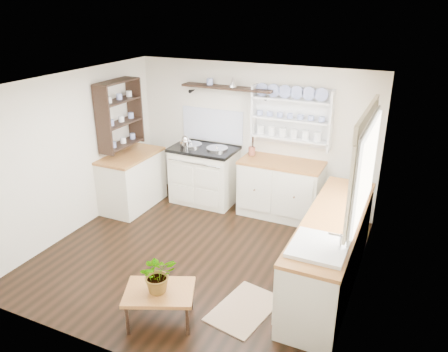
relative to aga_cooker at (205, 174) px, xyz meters
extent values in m
cube|color=black|center=(0.72, -1.57, -0.48)|extent=(4.00, 3.80, 0.01)
cube|color=silver|center=(0.72, 0.33, 0.67)|extent=(4.00, 0.02, 2.30)
cube|color=silver|center=(2.72, -1.57, 0.67)|extent=(0.02, 3.80, 2.30)
cube|color=silver|center=(-1.28, -1.57, 0.67)|extent=(0.02, 3.80, 2.30)
cube|color=white|center=(0.72, -1.57, 1.82)|extent=(4.00, 3.80, 0.01)
cube|color=white|center=(2.68, -1.42, 1.02)|extent=(0.04, 1.40, 1.00)
cube|color=white|center=(2.66, -1.42, 1.02)|extent=(0.02, 1.50, 1.10)
cube|color=#F9EAC7|center=(2.64, -1.42, 1.60)|extent=(0.04, 1.55, 0.18)
cube|color=white|center=(0.00, 0.00, -0.03)|extent=(1.03, 0.67, 0.90)
cube|color=black|center=(0.00, 0.00, 0.44)|extent=(1.07, 0.71, 0.05)
cylinder|color=silver|center=(-0.24, 0.00, 0.48)|extent=(0.35, 0.35, 0.03)
cylinder|color=silver|center=(0.24, 0.00, 0.48)|extent=(0.35, 0.35, 0.03)
cylinder|color=silver|center=(0.00, -0.37, 0.32)|extent=(0.92, 0.02, 0.02)
cube|color=#EDE5CC|center=(1.32, 0.03, -0.04)|extent=(1.25, 0.60, 0.88)
cube|color=brown|center=(1.32, 0.03, 0.40)|extent=(1.27, 0.63, 0.04)
cube|color=#EDE5CC|center=(2.42, -1.47, -0.04)|extent=(0.60, 2.40, 0.88)
cube|color=brown|center=(2.42, -1.47, 0.40)|extent=(0.62, 2.43, 0.04)
cube|color=white|center=(2.42, -2.22, 0.32)|extent=(0.55, 0.60, 0.28)
cylinder|color=silver|center=(2.62, -2.22, 0.52)|extent=(0.02, 0.02, 0.22)
cube|color=#EDE5CC|center=(-0.98, -0.67, -0.04)|extent=(0.60, 1.10, 0.88)
cube|color=brown|center=(-0.98, -0.67, 0.40)|extent=(0.62, 1.13, 0.04)
cube|color=white|center=(1.37, 0.31, 1.07)|extent=(1.20, 0.03, 0.90)
cube|color=white|center=(1.37, 0.22, 1.07)|extent=(1.20, 0.22, 0.02)
cylinder|color=navy|center=(1.37, 0.23, 1.34)|extent=(0.20, 0.02, 0.20)
cube|color=black|center=(0.32, 0.20, 1.44)|extent=(1.50, 0.24, 0.04)
cone|color=black|center=(-0.33, 0.27, 1.33)|extent=(0.06, 0.20, 0.06)
cone|color=black|center=(0.97, 0.27, 1.33)|extent=(0.06, 0.20, 0.06)
cube|color=black|center=(-1.12, -0.67, 1.07)|extent=(0.28, 0.80, 1.05)
cylinder|color=brown|center=(0.79, 0.11, 0.49)|extent=(0.11, 0.11, 0.12)
cube|color=brown|center=(0.95, -2.89, -0.12)|extent=(0.86, 0.75, 0.04)
cylinder|color=black|center=(0.75, -3.20, -0.31)|extent=(0.04, 0.04, 0.35)
cylinder|color=black|center=(0.58, -2.82, -0.31)|extent=(0.04, 0.04, 0.35)
cylinder|color=black|center=(1.31, -2.95, -0.31)|extent=(0.04, 0.04, 0.35)
cylinder|color=black|center=(1.15, -2.58, -0.31)|extent=(0.04, 0.04, 0.35)
imported|color=#3F7233|center=(0.95, -2.89, 0.11)|extent=(0.50, 0.49, 0.42)
cube|color=#997859|center=(1.69, -2.35, -0.48)|extent=(0.70, 0.94, 0.02)
camera|label=1|loc=(3.13, -6.01, 2.72)|focal=35.00mm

